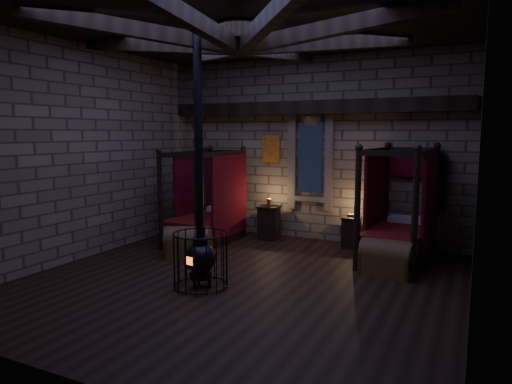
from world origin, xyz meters
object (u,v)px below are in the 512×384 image
at_px(trunk_left, 188,244).
at_px(bed_left, 207,220).
at_px(bed_right, 398,233).
at_px(trunk_right, 388,258).
at_px(stove, 200,253).

bearing_deg(trunk_left, bed_left, 85.87).
height_order(bed_left, bed_right, bed_right).
distance_m(trunk_left, trunk_right, 3.84).
height_order(trunk_left, stove, stove).
relative_size(bed_right, stove, 0.54).
xyz_separation_m(trunk_right, stove, (-2.59, -2.01, 0.29)).
bearing_deg(bed_left, trunk_left, -71.43).
distance_m(bed_left, stove, 3.10).
height_order(trunk_left, trunk_right, trunk_right).
bearing_deg(trunk_right, bed_left, -178.85).
height_order(trunk_right, stove, stove).
bearing_deg(stove, trunk_left, 143.16).
bearing_deg(trunk_left, bed_right, 3.10).
relative_size(bed_right, trunk_left, 2.18).
height_order(bed_right, stove, stove).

